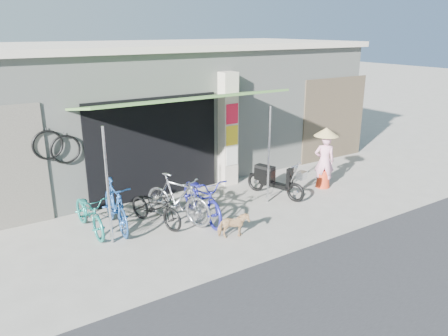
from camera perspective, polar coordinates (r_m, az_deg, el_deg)
ground at (r=9.70m, az=4.24°, el=-6.96°), size 80.00×80.00×0.00m
bicycle_shop at (r=13.40m, az=-8.94°, el=8.05°), size 12.30×5.30×3.66m
shop_pillar at (r=11.59m, az=0.46°, el=5.05°), size 0.42×0.44×3.00m
awning at (r=9.82m, az=-5.50°, el=8.69°), size 4.60×1.88×2.72m
neighbour_right at (r=14.39m, az=14.15°, el=6.22°), size 2.60×0.06×2.60m
bike_teal at (r=9.45m, az=-17.18°, el=-5.59°), size 0.63×1.66×0.86m
bike_blue at (r=9.44m, az=-14.00°, el=-4.74°), size 0.63×1.77×1.04m
bike_black at (r=9.47m, az=-8.90°, el=-5.10°), size 0.97×1.63×0.81m
bike_silver at (r=9.53m, az=-6.09°, el=-3.98°), size 1.16×1.84×1.07m
bike_navy at (r=9.64m, az=-2.88°, el=-3.82°), size 0.86×1.99×1.02m
street_dog at (r=8.86m, az=1.23°, el=-7.53°), size 0.69×0.47×0.53m
moped at (r=11.01m, az=6.53°, el=-1.53°), size 0.70×1.63×0.95m
nun at (r=11.75m, az=12.99°, el=1.31°), size 0.64×0.64×1.62m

